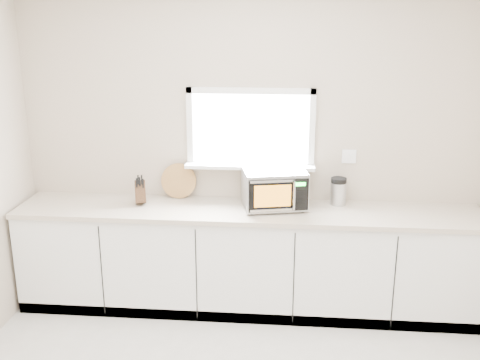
# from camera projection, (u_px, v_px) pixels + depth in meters

# --- Properties ---
(back_wall) EXTENTS (4.00, 0.17, 2.70)m
(back_wall) POSITION_uv_depth(u_px,v_px,m) (251.00, 149.00, 4.88)
(back_wall) COLOR #B5A290
(back_wall) RESTS_ON ground
(cabinets) EXTENTS (3.92, 0.60, 0.88)m
(cabinets) POSITION_uv_depth(u_px,v_px,m) (247.00, 261.00, 4.87)
(cabinets) COLOR silver
(cabinets) RESTS_ON ground
(countertop) EXTENTS (3.92, 0.64, 0.04)m
(countertop) POSITION_uv_depth(u_px,v_px,m) (248.00, 211.00, 4.72)
(countertop) COLOR #BDB39C
(countertop) RESTS_ON cabinets
(microwave) EXTENTS (0.58, 0.50, 0.33)m
(microwave) POSITION_uv_depth(u_px,v_px,m) (274.00, 188.00, 4.71)
(microwave) COLOR black
(microwave) RESTS_ON countertop
(knife_block) EXTENTS (0.13, 0.20, 0.27)m
(knife_block) POSITION_uv_depth(u_px,v_px,m) (140.00, 191.00, 4.82)
(knife_block) COLOR #492E1A
(knife_block) RESTS_ON countertop
(cutting_board) EXTENTS (0.31, 0.07, 0.31)m
(cutting_board) POSITION_uv_depth(u_px,v_px,m) (179.00, 181.00, 4.97)
(cutting_board) COLOR #AA8242
(cutting_board) RESTS_ON countertop
(coffee_grinder) EXTENTS (0.14, 0.14, 0.24)m
(coffee_grinder) POSITION_uv_depth(u_px,v_px,m) (338.00, 191.00, 4.80)
(coffee_grinder) COLOR #AEB1B5
(coffee_grinder) RESTS_ON countertop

